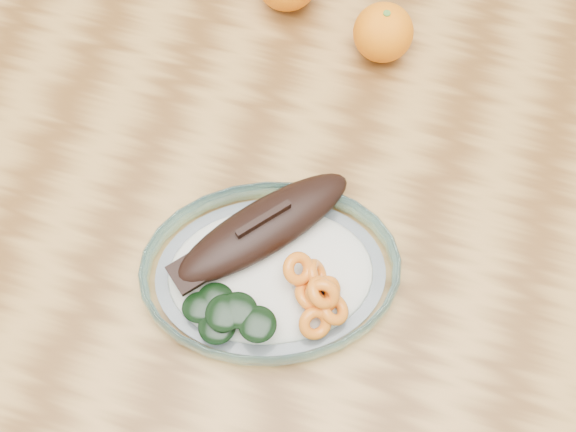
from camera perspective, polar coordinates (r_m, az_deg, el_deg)
The scene contains 4 objects.
ground at distance 1.48m, azimuth -1.98°, elevation -9.87°, with size 3.00×3.00×0.00m, color slate.
dining_table at distance 0.86m, azimuth -3.36°, elevation 0.34°, with size 1.20×0.80×0.75m.
plated_meal at distance 0.71m, azimuth -1.41°, elevation -4.26°, with size 0.59×0.59×0.07m.
orange_right at distance 0.83m, azimuth 7.53°, elevation 14.18°, with size 0.07×0.07×0.07m, color orange.
Camera 1 is at (0.15, -0.32, 1.44)m, focal length 45.00 mm.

